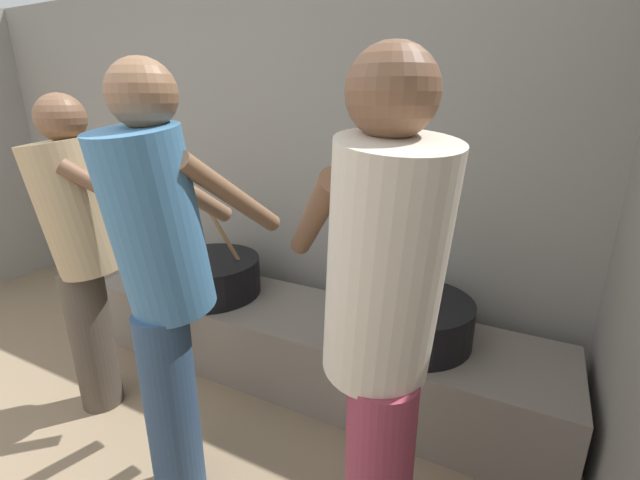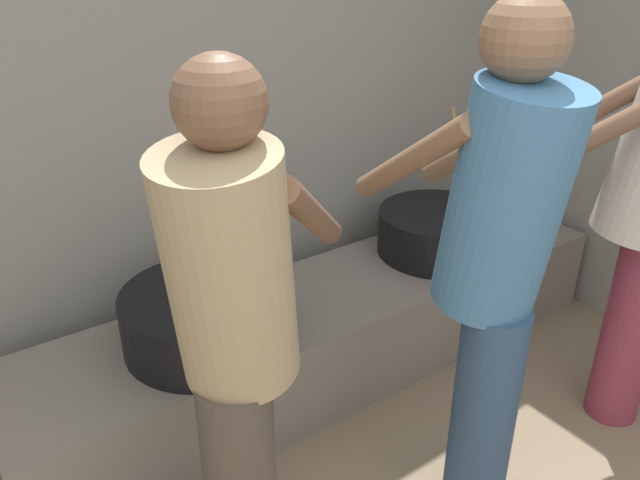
# 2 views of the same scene
# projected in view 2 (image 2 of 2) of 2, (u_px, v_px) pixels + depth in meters

# --- Properties ---
(block_enclosure_rear) EXTENTS (4.81, 0.20, 2.23)m
(block_enclosure_rear) POSITION_uv_depth(u_px,v_px,m) (82.00, 130.00, 2.34)
(block_enclosure_rear) COLOR gray
(block_enclosure_rear) RESTS_ON ground_plane
(hearth_ledge) EXTENTS (2.73, 0.60, 0.41)m
(hearth_ledge) POSITION_uv_depth(u_px,v_px,m) (333.00, 329.00, 2.77)
(hearth_ledge) COLOR slate
(hearth_ledge) RESTS_ON ground_plane
(cooking_pot_main) EXTENTS (0.57, 0.57, 0.66)m
(cooking_pot_main) POSITION_uv_depth(u_px,v_px,m) (439.00, 232.00, 2.95)
(cooking_pot_main) COLOR black
(cooking_pot_main) RESTS_ON hearth_ledge
(cooking_pot_secondary) EXTENTS (0.59, 0.59, 0.67)m
(cooking_pot_secondary) POSITION_uv_depth(u_px,v_px,m) (204.00, 317.00, 2.28)
(cooking_pot_secondary) COLOR black
(cooking_pot_secondary) RESTS_ON hearth_ledge
(cook_in_blue_shirt) EXTENTS (0.38, 0.71, 1.66)m
(cook_in_blue_shirt) POSITION_uv_depth(u_px,v_px,m) (497.00, 258.00, 1.76)
(cook_in_blue_shirt) COLOR navy
(cook_in_blue_shirt) RESTS_ON ground_plane
(cook_in_tan_shirt) EXTENTS (0.70, 0.66, 1.56)m
(cook_in_tan_shirt) POSITION_uv_depth(u_px,v_px,m) (235.00, 330.00, 1.55)
(cook_in_tan_shirt) COLOR #4C4238
(cook_in_tan_shirt) RESTS_ON ground_plane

